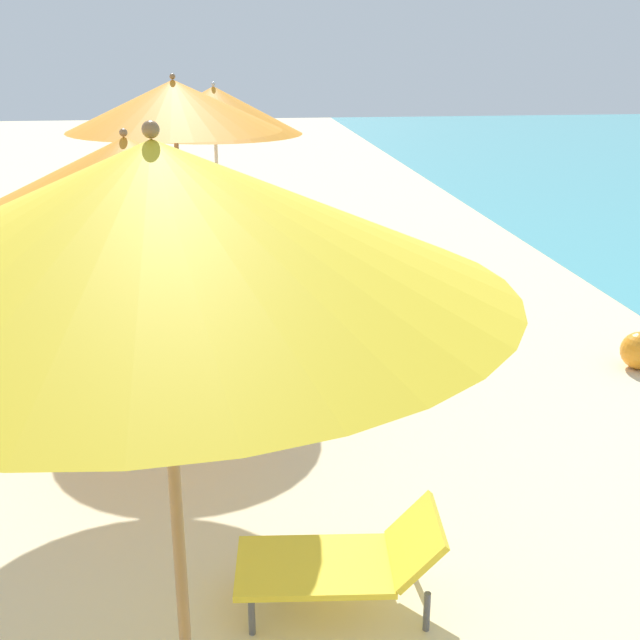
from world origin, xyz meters
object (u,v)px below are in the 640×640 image
(umbrella_fourth, at_px, (127,174))
(beach_ball, at_px, (640,350))
(umbrella_fifth, at_px, (174,106))
(lounger_fifth_shoreside, at_px, (240,288))
(umbrella_third, at_px, (157,219))
(lounger_third_shoreside, at_px, (344,560))
(lounger_farthest_inland, at_px, (301,272))
(lounger_farthest_shoreside, at_px, (251,233))
(person_walking_near, at_px, (128,183))
(lounger_fourth_shoreside, at_px, (197,358))
(umbrella_farthest, at_px, (214,110))

(umbrella_fourth, relative_size, beach_ball, 6.67)
(umbrella_fifth, bearing_deg, lounger_fifth_shoreside, 60.42)
(lounger_fifth_shoreside, distance_m, beach_ball, 4.75)
(umbrella_third, height_order, lounger_third_shoreside, umbrella_third)
(lounger_third_shoreside, xyz_separation_m, lounger_farthest_inland, (0.41, 6.44, -0.05))
(lounger_farthest_shoreside, xyz_separation_m, lounger_farthest_inland, (0.58, -2.20, -0.05))
(umbrella_fifth, bearing_deg, person_walking_near, 102.05)
(lounger_farthest_shoreside, distance_m, person_walking_near, 2.37)
(lounger_third_shoreside, relative_size, lounger_farthest_inland, 0.82)
(lounger_fourth_shoreside, bearing_deg, umbrella_farthest, -93.82)
(lounger_farthest_shoreside, bearing_deg, person_walking_near, -35.21)
(umbrella_third, xyz_separation_m, umbrella_fifth, (-0.21, 5.85, -0.04))
(umbrella_farthest, height_order, person_walking_near, umbrella_farthest)
(lounger_fourth_shoreside, distance_m, umbrella_farthest, 4.78)
(umbrella_fifth, distance_m, person_walking_near, 5.45)
(lounger_third_shoreside, distance_m, beach_ball, 4.87)
(umbrella_third, relative_size, beach_ball, 7.55)
(umbrella_third, bearing_deg, lounger_farthest_shoreside, 85.97)
(lounger_fifth_shoreside, height_order, umbrella_farthest, umbrella_farthest)
(umbrella_farthest, bearing_deg, umbrella_fifth, -97.59)
(umbrella_third, relative_size, lounger_third_shoreside, 2.37)
(umbrella_third, xyz_separation_m, lounger_fifth_shoreside, (0.42, 6.96, -2.36))
(umbrella_fourth, height_order, lounger_farthest_shoreside, umbrella_fourth)
(lounger_farthest_inland, xyz_separation_m, beach_ball, (3.20, -3.16, -0.07))
(lounger_third_shoreside, distance_m, umbrella_farthest, 7.94)
(lounger_farthest_inland, height_order, person_walking_near, person_walking_near)
(umbrella_farthest, bearing_deg, beach_ball, -45.73)
(lounger_third_shoreside, bearing_deg, umbrella_fourth, -52.57)
(lounger_fifth_shoreside, relative_size, umbrella_farthest, 0.58)
(lounger_farthest_inland, bearing_deg, beach_ball, 149.39)
(umbrella_fifth, relative_size, person_walking_near, 1.80)
(umbrella_third, height_order, lounger_farthest_inland, umbrella_third)
(umbrella_third, distance_m, umbrella_fifth, 5.85)
(lounger_farthest_shoreside, bearing_deg, lounger_fifth_shoreside, 78.26)
(umbrella_farthest, bearing_deg, umbrella_fourth, -96.65)
(umbrella_fourth, distance_m, lounger_fourth_shoreside, 2.35)
(umbrella_farthest, bearing_deg, lounger_third_shoreside, -85.01)
(lounger_third_shoreside, distance_m, lounger_fourth_shoreside, 3.45)
(lounger_farthest_inland, bearing_deg, umbrella_fourth, 82.41)
(lounger_fifth_shoreside, distance_m, lounger_farthest_inland, 1.09)
(lounger_fifth_shoreside, xyz_separation_m, umbrella_farthest, (-0.23, 1.90, 2.03))
(lounger_fourth_shoreside, xyz_separation_m, lounger_farthest_inland, (1.33, 3.12, -0.06))
(lounger_fifth_shoreside, height_order, lounger_farthest_shoreside, lounger_fifth_shoreside)
(umbrella_fifth, xyz_separation_m, lounger_fifth_shoreside, (0.63, 1.11, -2.32))
(lounger_fourth_shoreside, bearing_deg, umbrella_fifth, -84.17)
(lounger_farthest_shoreside, height_order, person_walking_near, person_walking_near)
(umbrella_fifth, relative_size, lounger_fifth_shoreside, 1.85)
(lounger_fourth_shoreside, relative_size, lounger_farthest_inland, 0.98)
(lounger_farthest_shoreside, bearing_deg, umbrella_fourth, 73.69)
(lounger_third_shoreside, relative_size, lounger_fourth_shoreside, 0.83)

